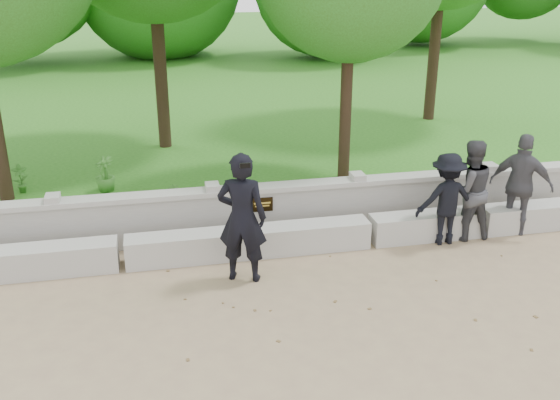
# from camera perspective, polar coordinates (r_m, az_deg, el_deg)

# --- Properties ---
(ground) EXTENTS (80.00, 80.00, 0.00)m
(ground) POSITION_cam_1_polar(r_m,az_deg,el_deg) (8.42, -0.52, -10.60)
(ground) COLOR #937E5A
(ground) RESTS_ON ground
(lawn) EXTENTS (40.00, 22.00, 0.25)m
(lawn) POSITION_cam_1_polar(r_m,az_deg,el_deg) (21.50, -8.15, 9.45)
(lawn) COLOR #266117
(lawn) RESTS_ON ground
(concrete_bench) EXTENTS (11.90, 0.45, 0.45)m
(concrete_bench) POSITION_cam_1_polar(r_m,az_deg,el_deg) (9.96, -2.73, -3.84)
(concrete_bench) COLOR #AEACA5
(concrete_bench) RESTS_ON ground
(parapet_wall) EXTENTS (12.50, 0.35, 0.90)m
(parapet_wall) POSITION_cam_1_polar(r_m,az_deg,el_deg) (10.50, -3.39, -1.07)
(parapet_wall) COLOR #A4A29B
(parapet_wall) RESTS_ON ground
(man_main) EXTENTS (0.82, 0.76, 1.95)m
(man_main) POSITION_cam_1_polar(r_m,az_deg,el_deg) (8.94, -3.49, -1.64)
(man_main) COLOR black
(man_main) RESTS_ON ground
(visitor_left) EXTENTS (0.84, 0.66, 1.72)m
(visitor_left) POSITION_cam_1_polar(r_m,az_deg,el_deg) (10.79, 16.89, 0.88)
(visitor_left) COLOR #37373B
(visitor_left) RESTS_ON ground
(visitor_mid) EXTENTS (1.00, 0.58, 1.55)m
(visitor_mid) POSITION_cam_1_polar(r_m,az_deg,el_deg) (10.52, 14.97, 0.09)
(visitor_mid) COLOR black
(visitor_mid) RESTS_ON ground
(visitor_right) EXTENTS (1.06, 1.00, 1.76)m
(visitor_right) POSITION_cam_1_polar(r_m,az_deg,el_deg) (11.27, 21.18, 1.31)
(visitor_right) COLOR #444349
(visitor_right) RESTS_ON ground
(shrub_a) EXTENTS (0.35, 0.31, 0.56)m
(shrub_a) POSITION_cam_1_polar(r_m,az_deg,el_deg) (12.84, -22.64, 1.81)
(shrub_a) COLOR #397527
(shrub_a) RESTS_ON lawn
(shrub_b) EXTENTS (0.33, 0.35, 0.51)m
(shrub_b) POSITION_cam_1_polar(r_m,az_deg,el_deg) (11.04, -9.73, 0.03)
(shrub_b) COLOR #397527
(shrub_b) RESTS_ON lawn
(shrub_d) EXTENTS (0.51, 0.51, 0.68)m
(shrub_d) POSITION_cam_1_polar(r_m,az_deg,el_deg) (12.38, -15.72, 2.29)
(shrub_d) COLOR #397527
(shrub_d) RESTS_ON lawn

